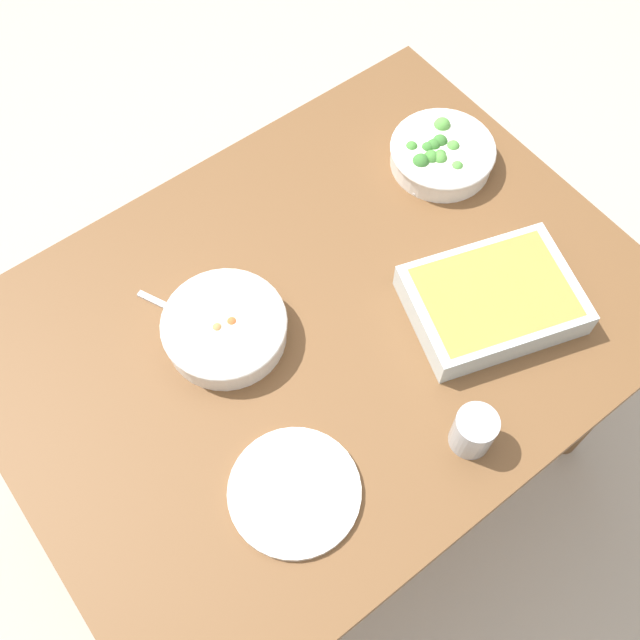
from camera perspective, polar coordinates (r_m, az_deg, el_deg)
ground_plane at (r=2.06m, az=-0.00°, el=-9.84°), size 6.00×6.00×0.00m
dining_table at (r=1.46m, az=-0.00°, el=-1.68°), size 1.20×0.90×0.74m
stew_bowl at (r=1.35m, az=-7.25°, el=-0.60°), size 0.23×0.23×0.06m
broccoli_bowl at (r=1.59m, az=9.24°, el=12.40°), size 0.22×0.22×0.06m
baking_dish at (r=1.40m, az=13.03°, el=1.56°), size 0.35×0.30×0.06m
drink_cup at (r=1.28m, az=11.58°, el=-8.34°), size 0.07×0.07×0.08m
side_plate at (r=1.26m, az=-1.96°, el=-12.94°), size 0.22×0.22×0.01m
spoon_by_stew at (r=1.40m, az=-9.90°, el=0.22°), size 0.09×0.17×0.01m
spoon_by_broccoli at (r=1.58m, az=8.34°, el=10.85°), size 0.17×0.07×0.01m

